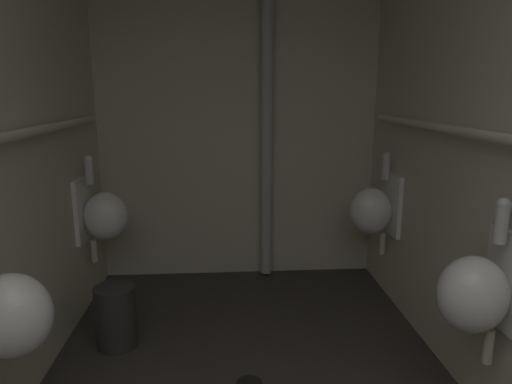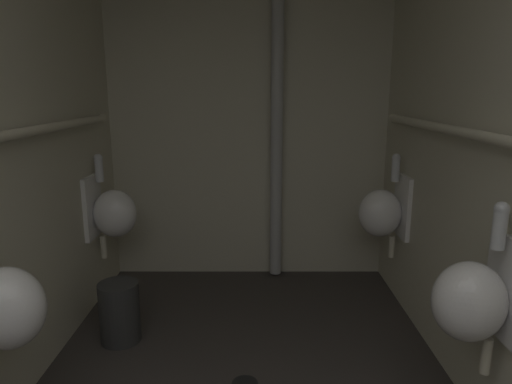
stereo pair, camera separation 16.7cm
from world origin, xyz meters
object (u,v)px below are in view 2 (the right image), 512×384
object	(u,v)px
floor_drain	(245,383)
waste_bin	(119,312)
urinal_right_mid	(474,299)
standpipe_back_wall	(276,115)
urinal_left_mid	(1,306)
urinal_right_far	(383,212)
urinal_left_far	(111,212)

from	to	relation	value
floor_drain	waste_bin	size ratio (longest dim) A/B	0.37
urinal_right_mid	standpipe_back_wall	bearing A→B (deg)	111.88
urinal_right_mid	standpipe_back_wall	size ratio (longest dim) A/B	0.29
urinal_left_mid	waste_bin	bearing A→B (deg)	78.47
urinal_left_mid	urinal_right_mid	xyz separation A→B (m)	(1.92, 0.06, 0.00)
urinal_left_mid	floor_drain	xyz separation A→B (m)	(0.96, 0.45, -0.67)
urinal_right_far	standpipe_back_wall	world-z (taller)	standpipe_back_wall
urinal_right_mid	waste_bin	bearing A→B (deg)	154.52
urinal_left_far	standpipe_back_wall	world-z (taller)	standpipe_back_wall
waste_bin	standpipe_back_wall	bearing A→B (deg)	45.36
urinal_left_far	floor_drain	bearing A→B (deg)	-45.28
urinal_left_mid	urinal_left_far	size ratio (longest dim) A/B	1.00
floor_drain	waste_bin	xyz separation A→B (m)	(-0.78, 0.43, 0.18)
urinal_left_mid	urinal_right_mid	world-z (taller)	same
urinal_left_mid	urinal_right_far	distance (m)	2.40
urinal_left_far	floor_drain	xyz separation A→B (m)	(0.96, -0.97, -0.67)
urinal_left_mid	urinal_right_mid	size ratio (longest dim) A/B	1.00
urinal_left_mid	urinal_right_far	xyz separation A→B (m)	(1.92, 1.44, 0.00)
urinal_right_mid	waste_bin	xyz separation A→B (m)	(-1.74, 0.83, -0.49)
urinal_right_far	standpipe_back_wall	bearing A→B (deg)	147.98
urinal_left_far	waste_bin	bearing A→B (deg)	-71.43
standpipe_back_wall	urinal_left_far	bearing A→B (deg)	-158.17
urinal_left_far	waste_bin	xyz separation A→B (m)	(0.18, -0.54, -0.49)
urinal_left_mid	standpipe_back_wall	world-z (taller)	standpipe_back_wall
urinal_left_mid	standpipe_back_wall	xyz separation A→B (m)	(1.18, 1.90, 0.65)
urinal_right_far	floor_drain	distance (m)	1.53
standpipe_back_wall	waste_bin	world-z (taller)	standpipe_back_wall
urinal_right_mid	floor_drain	distance (m)	1.24
standpipe_back_wall	waste_bin	xyz separation A→B (m)	(-1.00, -1.01, -1.14)
standpipe_back_wall	floor_drain	size ratio (longest dim) A/B	18.64
urinal_left_far	waste_bin	world-z (taller)	urinal_left_far
urinal_right_far	urinal_right_mid	bearing A→B (deg)	-90.00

